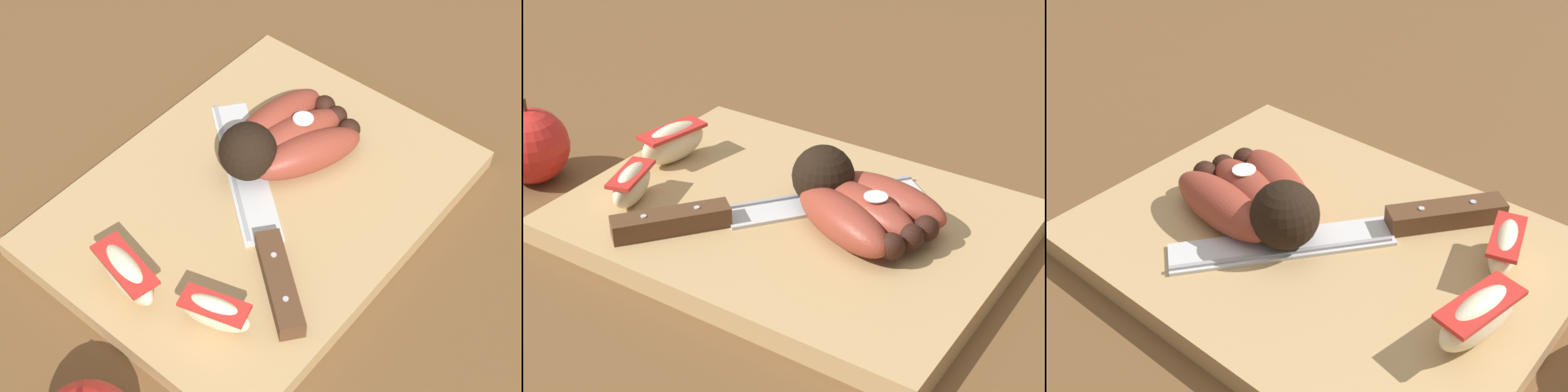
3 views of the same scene
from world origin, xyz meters
TOP-DOWN VIEW (x-y plane):
  - ground_plane at (0.00, 0.00)m, footprint 6.00×6.00m
  - cutting_board at (-0.02, 0.01)m, footprint 0.38×0.29m
  - banana_bunch at (0.04, 0.03)m, footprint 0.14×0.12m
  - chefs_knife at (-0.05, -0.03)m, footprint 0.20×0.24m
  - apple_wedge_near at (-0.16, 0.03)m, footprint 0.04×0.08m
  - apple_wedge_middle at (-0.14, -0.05)m, footprint 0.04×0.06m

SIDE VIEW (x-z plane):
  - ground_plane at x=0.00m, z-range 0.00..0.00m
  - cutting_board at x=-0.02m, z-range 0.00..0.02m
  - chefs_knife at x=-0.05m, z-range 0.02..0.04m
  - apple_wedge_middle at x=-0.14m, z-range 0.02..0.05m
  - apple_wedge_near at x=-0.16m, z-range 0.02..0.06m
  - banana_bunch at x=0.04m, z-range 0.01..0.07m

